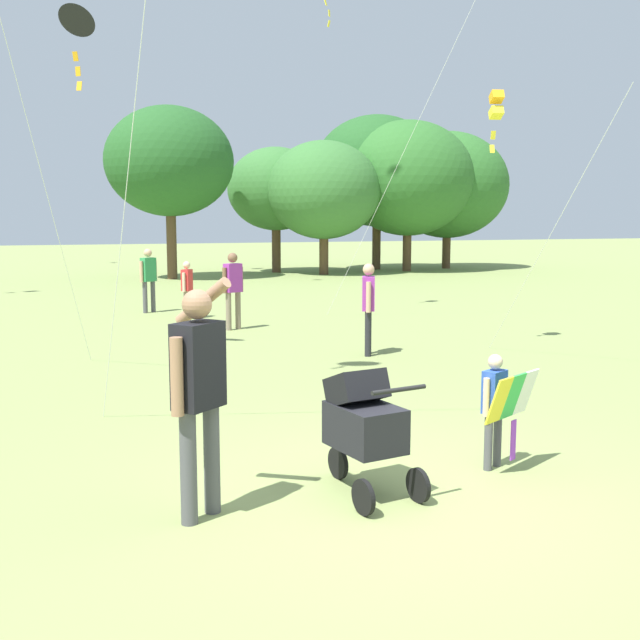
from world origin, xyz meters
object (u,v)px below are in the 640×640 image
person_adult_flyer (198,382)px  person_couple_left (233,285)px  person_red_shirt (368,301)px  person_sitting_far (187,285)px  kite_green_novelty (498,109)px  person_kid_running (148,275)px  kite_blue_high (76,25)px  stroller (364,421)px  child_with_butterfly_kite (498,401)px

person_adult_flyer → person_couple_left: bearing=75.6°
person_red_shirt → person_sitting_far: (-2.03, 5.49, -0.13)m
kite_green_novelty → person_kid_running: size_ratio=2.87×
person_sitting_far → person_couple_left: (0.59, -1.96, 0.16)m
person_kid_running → kite_blue_high: bearing=-105.5°
kite_blue_high → person_kid_running: 7.42m
stroller → person_sitting_far: person_sitting_far is taller
person_red_shirt → person_couple_left: size_ratio=0.97×
person_adult_flyer → person_kid_running: 12.88m
person_adult_flyer → kite_blue_high: kite_blue_high is taller
person_couple_left → person_kid_running: 3.61m
kite_green_novelty → kite_blue_high: kite_blue_high is taller
person_couple_left → stroller: bearing=-96.5°
person_couple_left → person_kid_running: size_ratio=1.02×
stroller → person_sitting_far: (0.48, 11.33, 0.15)m
kite_green_novelty → person_sitting_far: size_ratio=3.39×
child_with_butterfly_kite → stroller: size_ratio=0.93×
person_adult_flyer → person_red_shirt: bearing=56.9°
kite_green_novelty → person_red_shirt: kite_green_novelty is taller
kite_green_novelty → person_kid_running: bearing=125.1°
stroller → person_couple_left: bearing=83.5°
kite_green_novelty → person_couple_left: kite_green_novelty is taller
stroller → person_sitting_far: size_ratio=0.88×
child_with_butterfly_kite → person_red_shirt: size_ratio=0.70×
kite_green_novelty → person_red_shirt: 3.86m
kite_green_novelty → person_couple_left: size_ratio=2.81×
kite_green_novelty → kite_blue_high: bearing=170.4°
person_red_shirt → person_sitting_far: 5.85m
person_adult_flyer → kite_blue_high: 8.03m
person_couple_left → person_kid_running: bearing=110.3°
person_kid_running → person_adult_flyer: bearing=-95.2°
person_red_shirt → person_sitting_far: size_ratio=1.18×
kite_green_novelty → person_kid_running: kite_green_novelty is taller
child_with_butterfly_kite → person_couple_left: 9.21m
person_adult_flyer → person_couple_left: (2.42, 9.45, -0.13)m
person_adult_flyer → kite_blue_high: (-0.47, 6.92, 4.03)m
person_adult_flyer → person_sitting_far: person_adult_flyer is taller
child_with_butterfly_kite → person_sitting_far: (-0.88, 11.16, 0.13)m
stroller → person_red_shirt: (2.50, 5.84, 0.28)m
kite_green_novelty → person_couple_left: 6.04m
kite_blue_high → person_sitting_far: bearing=62.8°
kite_blue_high → person_couple_left: bearing=41.1°
person_sitting_far → stroller: bearing=-92.4°
child_with_butterfly_kite → person_sitting_far: bearing=94.5°
kite_green_novelty → person_kid_running: (-4.93, 7.02, -3.13)m
kite_blue_high → person_red_shirt: 6.11m
kite_blue_high → person_red_shirt: bearing=-13.0°
child_with_butterfly_kite → kite_blue_high: (-3.18, 6.68, 4.45)m
person_adult_flyer → person_red_shirt: 7.07m
child_with_butterfly_kite → kite_green_novelty: bearing=58.7°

